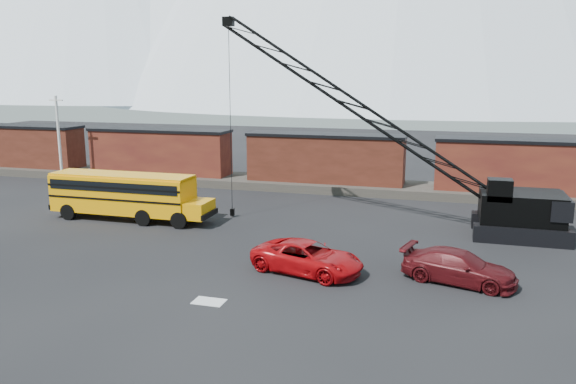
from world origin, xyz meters
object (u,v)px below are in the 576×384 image
object	(u,v)px
red_pickup	(308,257)
crawler_crane	(374,118)
maroon_suv	(459,267)
school_bus	(127,194)

from	to	relation	value
red_pickup	crawler_crane	bearing A→B (deg)	4.31
maroon_suv	crawler_crane	xyz separation A→B (m)	(-5.47, 9.24, 6.32)
school_bus	red_pickup	size ratio (longest dim) A/B	2.05
school_bus	maroon_suv	size ratio (longest dim) A/B	2.16
red_pickup	maroon_suv	xyz separation A→B (m)	(7.30, 0.65, -0.01)
school_bus	maroon_suv	xyz separation A→B (m)	(21.79, -6.25, -1.01)
crawler_crane	red_pickup	bearing A→B (deg)	-100.47
maroon_suv	school_bus	bearing A→B (deg)	88.83
maroon_suv	crawler_crane	bearing A→B (deg)	45.46
red_pickup	maroon_suv	world-z (taller)	red_pickup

